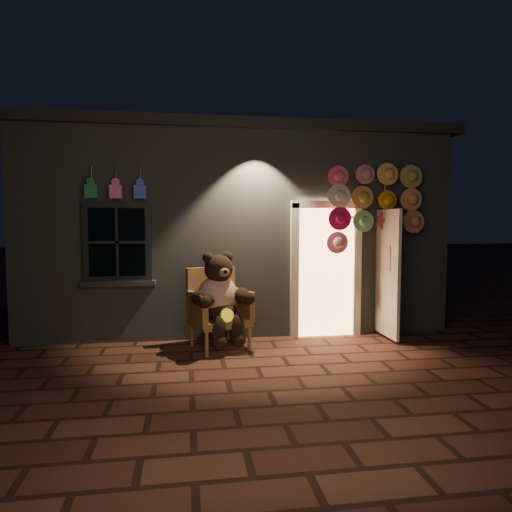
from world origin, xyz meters
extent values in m
plane|color=#593022|center=(0.00, 0.00, 0.00)|extent=(60.00, 60.00, 0.00)
cube|color=slate|center=(0.00, 4.00, 1.65)|extent=(7.00, 5.00, 3.30)
cube|color=black|center=(0.00, 4.00, 3.38)|extent=(7.30, 5.30, 0.16)
cube|color=black|center=(-1.90, 1.46, 1.55)|extent=(1.00, 0.10, 1.20)
cube|color=black|center=(-1.90, 1.43, 1.55)|extent=(0.82, 0.06, 1.02)
cube|color=slate|center=(-1.90, 1.46, 0.92)|extent=(1.10, 0.14, 0.08)
cube|color=#F0AA6C|center=(1.35, 1.48, 1.05)|extent=(0.92, 0.10, 2.10)
cube|color=beige|center=(0.83, 1.44, 1.05)|extent=(0.12, 0.12, 2.20)
cube|color=beige|center=(1.87, 1.44, 1.05)|extent=(0.12, 0.12, 2.20)
cube|color=beige|center=(1.35, 1.44, 2.13)|extent=(1.16, 0.12, 0.12)
cube|color=beige|center=(2.25, 1.10, 1.05)|extent=(0.05, 0.80, 2.00)
cube|color=#217C38|center=(-2.25, 1.38, 2.30)|extent=(0.18, 0.07, 0.20)
cylinder|color=#59595E|center=(-2.25, 1.44, 2.55)|extent=(0.02, 0.02, 0.25)
cube|color=pink|center=(-1.90, 1.38, 2.30)|extent=(0.18, 0.07, 0.20)
cylinder|color=#59595E|center=(-1.90, 1.44, 2.55)|extent=(0.02, 0.02, 0.25)
cube|color=#364FBD|center=(-1.55, 1.38, 2.30)|extent=(0.18, 0.07, 0.20)
cylinder|color=#59595E|center=(-1.55, 1.44, 2.55)|extent=(0.02, 0.02, 0.25)
cube|color=#99693B|center=(-0.40, 0.95, 0.40)|extent=(0.96, 0.92, 0.11)
cube|color=#99693B|center=(-0.51, 1.26, 0.79)|extent=(0.75, 0.33, 0.77)
cube|color=#99693B|center=(-0.74, 0.81, 0.62)|extent=(0.30, 0.65, 0.44)
cube|color=#99693B|center=(-0.06, 1.05, 0.62)|extent=(0.30, 0.65, 0.44)
cylinder|color=#99693B|center=(-0.61, 0.55, 0.18)|extent=(0.05, 0.05, 0.35)
cylinder|color=#99693B|center=(0.01, 0.77, 0.18)|extent=(0.05, 0.05, 0.35)
cylinder|color=#99693B|center=(-0.82, 1.13, 0.18)|extent=(0.05, 0.05, 0.35)
cylinder|color=#99693B|center=(-0.20, 1.34, 0.18)|extent=(0.05, 0.05, 0.35)
ellipsoid|color=#B73513|center=(-0.43, 0.98, 0.76)|extent=(0.74, 0.66, 0.64)
ellipsoid|color=black|center=(-0.41, 0.91, 0.57)|extent=(0.62, 0.57, 0.30)
sphere|color=black|center=(-0.42, 0.94, 1.18)|extent=(0.53, 0.53, 0.41)
sphere|color=black|center=(-0.57, 0.91, 1.34)|extent=(0.16, 0.16, 0.16)
sphere|color=black|center=(-0.28, 1.01, 1.34)|extent=(0.16, 0.16, 0.16)
ellipsoid|color=brown|center=(-0.36, 0.76, 1.14)|extent=(0.19, 0.16, 0.13)
ellipsoid|color=black|center=(-0.66, 0.69, 0.78)|extent=(0.45, 0.47, 0.23)
ellipsoid|color=black|center=(-0.08, 0.89, 0.78)|extent=(0.24, 0.42, 0.23)
ellipsoid|color=black|center=(-0.46, 0.61, 0.35)|extent=(0.23, 0.23, 0.40)
ellipsoid|color=black|center=(-0.19, 0.70, 0.35)|extent=(0.23, 0.23, 0.40)
sphere|color=black|center=(-0.44, 0.56, 0.19)|extent=(0.22, 0.22, 0.22)
sphere|color=black|center=(-0.17, 0.65, 0.19)|extent=(0.22, 0.22, 0.22)
cylinder|color=yellow|center=(-0.32, 0.66, 0.55)|extent=(0.21, 0.14, 0.19)
cylinder|color=#59595E|center=(2.31, 1.38, 1.37)|extent=(0.04, 0.04, 2.74)
cylinder|color=#59595E|center=(2.00, 1.36, 2.54)|extent=(1.22, 0.03, 0.03)
cylinder|color=#59595E|center=(2.00, 1.36, 2.23)|extent=(1.22, 0.03, 0.03)
cylinder|color=#59595E|center=(2.00, 1.36, 1.93)|extent=(1.22, 0.03, 0.03)
cylinder|color=#EB5267|center=(1.50, 1.30, 2.59)|extent=(0.35, 0.11, 0.35)
cylinder|color=tan|center=(1.91, 1.27, 2.59)|extent=(0.35, 0.11, 0.35)
cylinder|color=#EDAE51|center=(2.31, 1.24, 2.59)|extent=(0.35, 0.11, 0.35)
cylinder|color=#A7A04C|center=(2.72, 1.30, 2.59)|extent=(0.35, 0.11, 0.35)
cylinder|color=beige|center=(1.50, 1.27, 2.23)|extent=(0.35, 0.11, 0.35)
cylinder|color=#C2863D|center=(1.91, 1.24, 2.23)|extent=(0.35, 0.11, 0.35)
cylinder|color=orange|center=(2.31, 1.30, 2.23)|extent=(0.35, 0.11, 0.35)
cylinder|color=#E58D58|center=(2.72, 1.27, 2.23)|extent=(0.35, 0.11, 0.35)
cylinder|color=#DA154F|center=(1.50, 1.24, 1.88)|extent=(0.35, 0.11, 0.35)
cylinder|color=#69AE70|center=(1.91, 1.30, 1.88)|extent=(0.35, 0.11, 0.35)
cylinder|color=#BD353A|center=(2.31, 1.27, 1.88)|extent=(0.35, 0.11, 0.35)
cylinder|color=#C5784F|center=(2.72, 1.24, 1.88)|extent=(0.35, 0.11, 0.35)
cylinder|color=pink|center=(1.50, 1.30, 1.52)|extent=(0.35, 0.11, 0.35)
camera|label=1|loc=(-0.87, -5.63, 1.85)|focal=32.00mm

